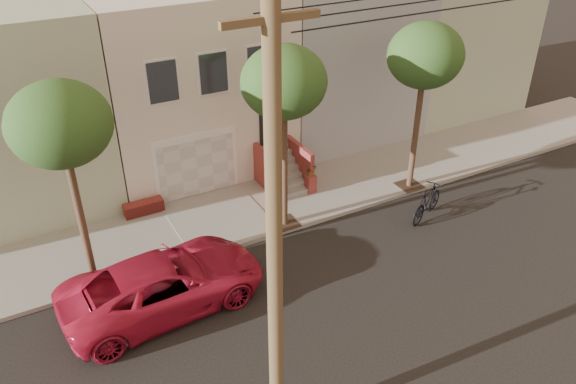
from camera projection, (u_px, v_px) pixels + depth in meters
ground at (318, 303)px, 16.53m from camera, size 90.00×90.00×0.00m
sidewalk at (241, 213)px, 20.52m from camera, size 40.00×3.70×0.15m
house_row at (178, 70)px, 23.09m from camera, size 33.10×11.70×7.00m
tree_left at (60, 126)px, 14.52m from camera, size 2.70×2.57×6.30m
tree_mid at (284, 83)px, 17.18m from camera, size 2.70×2.57×6.30m
tree_right at (425, 57)px, 19.43m from camera, size 2.70×2.57×6.30m
pickup_truck at (164, 283)px, 16.03m from camera, size 5.96×3.08×1.61m
motorcycle at (427, 202)px, 20.07m from camera, size 2.18×1.43×1.28m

